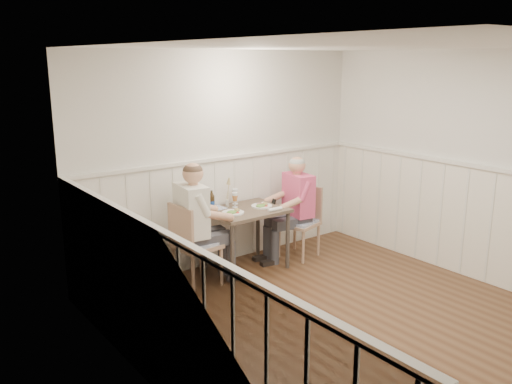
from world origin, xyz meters
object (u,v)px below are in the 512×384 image
chair_left (192,242)px  beer_bottle (212,202)px  dining_table (246,217)px  diner_cream (196,234)px  man_in_pink (295,215)px  chair_right (302,219)px  grass_vase (227,193)px

chair_left → beer_bottle: size_ratio=3.96×
dining_table → diner_cream: bearing=-175.7°
dining_table → man_in_pink: bearing=-4.0°
dining_table → beer_bottle: size_ratio=3.78×
beer_bottle → chair_left: bearing=-148.2°
dining_table → chair_right: chair_right is taller
grass_vase → diner_cream: bearing=-154.4°
chair_left → grass_vase: 0.86m
chair_right → beer_bottle: 1.28m
dining_table → chair_right: (0.84, -0.06, -0.16)m
diner_cream → chair_left: bearing=-164.3°
chair_right → man_in_pink: 0.12m
chair_right → man_in_pink: bearing=176.2°
beer_bottle → grass_vase: (0.26, 0.05, 0.06)m
diner_cream → beer_bottle: size_ratio=5.93×
man_in_pink → grass_vase: (-0.84, 0.30, 0.36)m
chair_right → grass_vase: (-0.94, 0.31, 0.42)m
chair_right → grass_vase: 1.08m
beer_bottle → grass_vase: grass_vase is taller
man_in_pink → chair_right: bearing=-3.8°
chair_right → chair_left: 1.63m
beer_bottle → dining_table: bearing=-29.4°
dining_table → diner_cream: 0.74m
chair_left → chair_right: bearing=0.4°
diner_cream → beer_bottle: 0.52m
beer_bottle → grass_vase: 0.27m
beer_bottle → man_in_pink: bearing=-13.0°
man_in_pink → beer_bottle: 1.16m
dining_table → beer_bottle: 0.46m
dining_table → beer_bottle: bearing=150.6°
man_in_pink → grass_vase: bearing=160.2°
dining_table → chair_left: bearing=-174.9°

